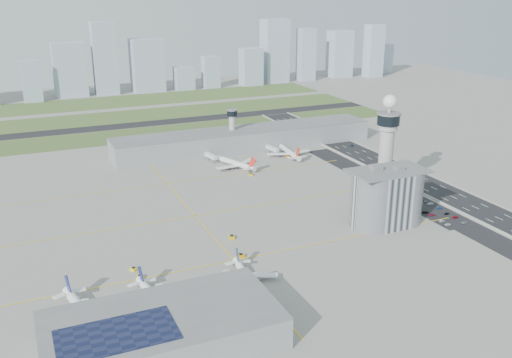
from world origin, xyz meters
name	(u,v)px	position (x,y,z in m)	size (l,w,h in m)	color
ground	(282,224)	(0.00, 0.00, 0.00)	(1000.00, 1000.00, 0.00)	gray
grass_strip_0	(148,134)	(-20.00, 225.00, 0.04)	(480.00, 50.00, 0.08)	#445E2C
grass_strip_1	(130,116)	(-20.00, 300.00, 0.04)	(480.00, 60.00, 0.08)	#46632E
grass_strip_2	(115,102)	(-20.00, 380.00, 0.04)	(480.00, 70.00, 0.08)	#446530
runway	(139,125)	(-20.00, 262.00, 0.06)	(480.00, 22.00, 0.10)	black
highway	(447,194)	(115.00, 0.00, 0.05)	(28.00, 500.00, 0.10)	black
barrier_left	(429,197)	(101.00, 0.00, 0.60)	(0.60, 500.00, 1.20)	#9E9E99
barrier_right	(465,190)	(129.00, 0.00, 0.60)	(0.60, 500.00, 1.20)	#9E9E99
landside_road	(426,206)	(90.00, -10.00, 0.04)	(18.00, 260.00, 0.08)	black
parking_lot	(437,213)	(88.00, -22.00, 0.05)	(20.00, 44.00, 0.10)	black
taxiway_line_h_0	(234,260)	(-40.00, -30.00, 0.01)	(260.00, 0.60, 0.01)	yellow
taxiway_line_h_1	(195,216)	(-40.00, 30.00, 0.01)	(260.00, 0.60, 0.01)	yellow
taxiway_line_h_2	(167,184)	(-40.00, 90.00, 0.01)	(260.00, 0.60, 0.01)	yellow
taxiway_line_v	(195,216)	(-40.00, 30.00, 0.01)	(0.60, 260.00, 0.01)	yellow
control_tower	(387,144)	(72.00, 8.00, 35.04)	(14.00, 14.00, 64.50)	#ADAAA5
secondary_tower	(232,126)	(30.00, 150.00, 18.80)	(8.60, 8.60, 31.90)	#ADAAA5
admin_building	(386,197)	(51.99, -22.00, 15.30)	(42.00, 24.00, 33.50)	#B2B2B7
terminal_pier	(245,139)	(40.00, 148.00, 7.90)	(210.00, 32.00, 15.80)	gray
near_terminal	(162,330)	(-88.07, -82.02, 6.43)	(84.00, 42.00, 13.00)	gray
airplane_near_a	(83,307)	(-112.04, -53.12, 5.62)	(40.14, 34.12, 11.24)	white
airplane_near_b	(155,294)	(-83.87, -54.23, 5.12)	(36.59, 31.10, 10.24)	white
airplane_near_c	(246,274)	(-43.07, -52.64, 4.90)	(34.97, 29.73, 9.79)	white
airplane_far_a	(235,160)	(14.17, 104.44, 5.60)	(39.98, 33.99, 11.20)	white
airplane_far_b	(289,148)	(62.25, 115.35, 5.80)	(41.44, 35.23, 11.60)	white
jet_bridge_near_0	(84,324)	(-113.00, -61.00, 2.85)	(14.00, 3.00, 5.70)	silver
jet_bridge_near_1	(162,307)	(-83.00, -61.00, 2.85)	(14.00, 3.00, 5.70)	silver
jet_bridge_near_2	(232,291)	(-53.00, -61.00, 2.85)	(14.00, 3.00, 5.70)	silver
jet_bridge_far_0	(206,155)	(2.00, 132.00, 2.85)	(14.00, 3.00, 5.70)	silver
jet_bridge_far_1	(267,148)	(52.00, 132.00, 2.85)	(14.00, 3.00, 5.70)	silver
tug_0	(140,277)	(-84.75, -29.57, 0.96)	(2.28, 3.31, 1.93)	yellow
tug_1	(134,269)	(-85.76, -20.92, 0.88)	(2.07, 3.01, 1.75)	yellow
tug_2	(241,255)	(-35.62, -28.00, 0.94)	(2.22, 3.22, 1.87)	#E39401
tug_3	(232,237)	(-31.91, -6.56, 0.99)	(2.34, 3.40, 1.97)	#EAB406
tug_4	(251,175)	(17.26, 82.78, 0.79)	(1.88, 2.73, 1.59)	gold
tug_5	(288,156)	(60.12, 112.54, 0.80)	(1.89, 2.75, 1.60)	#FEA504
car_lot_0	(448,224)	(81.91, -38.10, 0.63)	(1.48, 3.69, 1.26)	silver
car_lot_1	(442,221)	(82.44, -32.84, 0.60)	(1.27, 3.63, 1.20)	gray
car_lot_2	(432,215)	(83.07, -23.75, 0.62)	(2.06, 4.46, 1.24)	maroon
car_lot_3	(425,212)	(82.36, -19.04, 0.58)	(1.62, 3.97, 1.15)	black
car_lot_4	(417,207)	(82.62, -11.09, 0.63)	(1.48, 3.67, 1.25)	navy
car_lot_5	(414,205)	(83.70, -7.25, 0.59)	(1.25, 3.58, 1.18)	silver
car_lot_6	(464,222)	(92.24, -39.53, 0.55)	(1.83, 3.98, 1.11)	gray
car_lot_7	(455,217)	(92.95, -31.76, 0.58)	(1.64, 4.02, 1.17)	maroon
car_lot_8	(447,214)	(92.22, -25.63, 0.58)	(1.36, 3.38, 1.15)	black
car_lot_9	(439,208)	(94.05, -17.09, 0.61)	(1.30, 3.72, 1.22)	navy
car_lot_10	(430,204)	(93.78, -9.67, 0.62)	(2.05, 4.45, 1.24)	white
car_lot_11	(426,202)	(93.75, -5.77, 0.55)	(1.54, 3.79, 1.10)	gray
car_hw_1	(405,174)	(115.56, 42.20, 0.64)	(1.36, 3.89, 1.28)	black
car_hw_2	(352,146)	(121.25, 118.37, 0.56)	(1.87, 4.06, 1.13)	navy
car_hw_4	(301,130)	(107.57, 181.21, 0.63)	(1.48, 3.67, 1.25)	#ACACAC
skyline_bldg_6	(31,81)	(-102.68, 417.90, 22.60)	(20.04, 16.03, 45.20)	#9EADC1
skyline_bldg_7	(69,69)	(-59.44, 436.89, 30.61)	(35.76, 28.61, 61.22)	#9EADC1
skyline_bldg_8	(105,58)	(-19.42, 431.56, 41.69)	(26.33, 21.06, 83.39)	#9EADC1
skyline_bldg_9	(147,65)	(30.27, 432.32, 31.06)	(36.96, 29.57, 62.11)	#9EADC1
skyline_bldg_10	(184,78)	(73.27, 423.68, 13.87)	(23.01, 18.41, 27.75)	#9EADC1
skyline_bldg_11	(211,72)	(108.28, 423.34, 19.48)	(20.22, 16.18, 38.97)	#9EADC1
skyline_bldg_12	(251,67)	(162.17, 421.29, 23.44)	(26.14, 20.92, 46.89)	#9EADC1
skyline_bldg_13	(275,51)	(201.27, 433.27, 40.60)	(32.26, 25.81, 81.20)	#9EADC1
skyline_bldg_14	(306,55)	(244.74, 426.38, 34.37)	(21.59, 17.28, 68.75)	#9EADC1
skyline_bldg_15	(340,54)	(302.83, 435.54, 31.70)	(30.25, 24.20, 63.40)	#9EADC1
skyline_bldg_16	(374,51)	(345.49, 415.96, 35.78)	(23.04, 18.43, 71.56)	#9EADC1
skyline_bldg_17	(383,59)	(382.05, 443.29, 20.53)	(22.64, 18.11, 41.06)	#9EADC1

